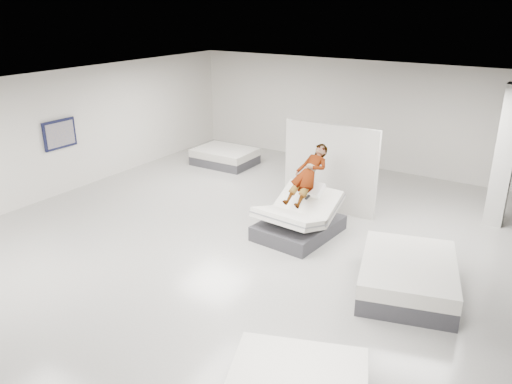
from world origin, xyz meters
TOP-DOWN VIEW (x-y plane):
  - room at (0.00, 0.00)m, footprint 14.00×14.04m
  - hero_bed at (0.51, 1.55)m, footprint 1.53×1.94m
  - person at (0.54, 1.85)m, footprint 0.70×1.40m
  - remote at (0.73, 1.48)m, footprint 0.06×0.15m
  - divider_panel at (0.44, 3.18)m, footprint 2.35×0.14m
  - flat_bed_right_far at (3.19, 0.58)m, footprint 2.10×2.47m
  - flat_bed_left_far at (-3.84, 4.79)m, footprint 1.83×1.39m
  - column at (4.00, 4.50)m, footprint 0.40×0.40m
  - wall_poster at (-5.93, 0.50)m, footprint 0.06×0.95m

SIDE VIEW (x-z plane):
  - flat_bed_left_far at x=-3.84m, z-range 0.00..0.50m
  - flat_bed_right_far at x=3.19m, z-range 0.00..0.58m
  - hero_bed at x=0.51m, z-range -0.19..0.89m
  - remote at x=0.73m, z-range 0.91..0.99m
  - divider_panel at x=0.44m, z-range 0.00..2.14m
  - person at x=0.54m, z-range 0.40..1.86m
  - room at x=0.00m, z-range 0.00..3.20m
  - column at x=4.00m, z-range 0.00..3.20m
  - wall_poster at x=-5.93m, z-range 1.23..1.98m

